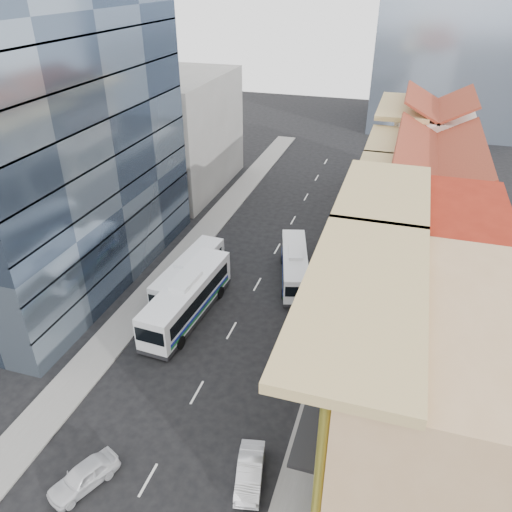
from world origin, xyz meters
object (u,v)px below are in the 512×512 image
(bus_left_far, at_px, (189,274))
(shophouse_tan, at_px, (426,408))
(bus_left_near, at_px, (187,298))
(office_tower, at_px, (43,112))
(bus_right, at_px, (295,265))
(sedan_left, at_px, (83,476))
(sedan_right, at_px, (250,472))

(bus_left_far, bearing_deg, shophouse_tan, -32.51)
(bus_left_near, bearing_deg, office_tower, 169.62)
(office_tower, xyz_separation_m, bus_right, (20.00, 4.82, -13.47))
(bus_left_far, bearing_deg, office_tower, -173.56)
(office_tower, bearing_deg, sedan_left, -54.41)
(bus_left_near, xyz_separation_m, bus_right, (7.02, 8.09, -0.32))
(bus_left_near, distance_m, sedan_left, 16.07)
(bus_left_near, bearing_deg, sedan_left, -83.36)
(bus_left_far, relative_size, sedan_left, 2.49)
(bus_left_near, bearing_deg, bus_left_far, 115.32)
(office_tower, bearing_deg, bus_left_far, 2.37)
(bus_right, bearing_deg, shophouse_tan, -74.95)
(bus_right, xyz_separation_m, sedan_left, (-6.21, -24.10, -0.84))
(bus_left_far, height_order, bus_right, bus_left_far)
(bus_left_far, bearing_deg, sedan_right, -52.70)
(shophouse_tan, xyz_separation_m, office_tower, (-31.00, 14.00, 9.00))
(office_tower, relative_size, sedan_right, 7.55)
(sedan_left, bearing_deg, office_tower, 150.33)
(office_tower, xyz_separation_m, bus_left_near, (12.98, -3.26, -13.15))
(office_tower, xyz_separation_m, sedan_right, (22.47, -16.27, -14.34))
(office_tower, bearing_deg, bus_left_near, -14.11)
(shophouse_tan, relative_size, sedan_right, 3.52)
(bus_right, height_order, sedan_right, bus_right)
(bus_left_near, height_order, sedan_left, bus_left_near)
(sedan_left, bearing_deg, bus_left_far, 121.37)
(sedan_left, bearing_deg, bus_left_near, 117.66)
(shophouse_tan, bearing_deg, office_tower, 155.70)
(shophouse_tan, relative_size, bus_right, 1.47)
(bus_right, relative_size, sedan_left, 2.37)
(bus_left_near, height_order, bus_right, bus_left_near)
(sedan_right, bearing_deg, shophouse_tan, 3.30)
(office_tower, distance_m, sedan_right, 31.23)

